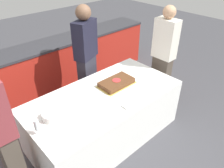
# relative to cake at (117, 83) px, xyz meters

# --- Properties ---
(ground_plane) EXTENTS (14.00, 14.00, 0.00)m
(ground_plane) POSITION_rel_cake_xyz_m (-0.28, -0.06, -0.76)
(ground_plane) COLOR #424247
(back_counter) EXTENTS (4.40, 0.58, 0.92)m
(back_counter) POSITION_rel_cake_xyz_m (-0.28, 1.53, -0.29)
(back_counter) COLOR #A82319
(back_counter) RESTS_ON ground_plane
(dining_table) EXTENTS (2.05, 1.03, 0.72)m
(dining_table) POSITION_rel_cake_xyz_m (-0.28, -0.06, -0.40)
(dining_table) COLOR white
(dining_table) RESTS_ON ground_plane
(cake) EXTENTS (0.51, 0.31, 0.07)m
(cake) POSITION_rel_cake_xyz_m (0.00, 0.00, 0.00)
(cake) COLOR gold
(cake) RESTS_ON dining_table
(plate_stack) EXTENTS (0.21, 0.21, 0.08)m
(plate_stack) POSITION_rel_cake_xyz_m (-1.01, -0.02, 0.01)
(plate_stack) COLOR white
(plate_stack) RESTS_ON dining_table
(wine_glass) EXTENTS (0.07, 0.07, 0.19)m
(wine_glass) POSITION_rel_cake_xyz_m (-1.23, -0.14, 0.09)
(wine_glass) COLOR white
(wine_glass) RESTS_ON dining_table
(side_plate_near_cake) EXTENTS (0.21, 0.21, 0.00)m
(side_plate_near_cake) POSITION_rel_cake_xyz_m (0.00, 0.29, -0.03)
(side_plate_near_cake) COLOR white
(side_plate_near_cake) RESTS_ON dining_table
(utensil_pile) EXTENTS (0.13, 0.09, 0.02)m
(utensil_pile) POSITION_rel_cake_xyz_m (-0.23, -0.43, -0.03)
(utensil_pile) COLOR white
(utensil_pile) RESTS_ON dining_table
(person_cutting_cake) EXTENTS (0.43, 0.32, 1.68)m
(person_cutting_cake) POSITION_rel_cake_xyz_m (0.00, 0.67, 0.13)
(person_cutting_cake) COLOR #282833
(person_cutting_cake) RESTS_ON ground_plane
(person_seated_left) EXTENTS (0.20, 0.34, 1.66)m
(person_seated_left) POSITION_rel_cake_xyz_m (-1.52, -0.06, 0.11)
(person_seated_left) COLOR #4C4238
(person_seated_left) RESTS_ON ground_plane
(person_seated_right) EXTENTS (0.20, 0.35, 1.65)m
(person_seated_right) POSITION_rel_cake_xyz_m (0.96, -0.06, 0.10)
(person_seated_right) COLOR #4C4238
(person_seated_right) RESTS_ON ground_plane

